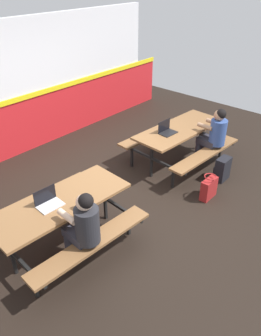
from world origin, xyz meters
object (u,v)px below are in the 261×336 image
at_px(laptop_dark, 167,130).
at_px(backpack_dark, 222,169).
at_px(tote_bag_bright, 209,188).
at_px(student_further, 214,133).
at_px(student_nearer, 84,225).
at_px(laptop_silver, 48,202).
at_px(picnic_table_left, 61,211).
at_px(picnic_table_right, 179,136).

relative_size(laptop_dark, backpack_dark, 0.76).
bearing_deg(tote_bag_bright, backpack_dark, 9.39).
distance_m(student_further, laptop_dark, 0.89).
relative_size(student_nearer, laptop_dark, 3.62).
bearing_deg(tote_bag_bright, laptop_silver, 157.49).
relative_size(student_nearer, laptop_silver, 3.62).
distance_m(student_further, backpack_dark, 0.70).
height_order(student_nearer, tote_bag_bright, student_nearer).
bearing_deg(tote_bag_bright, laptop_dark, 74.36).
height_order(picnic_table_left, student_further, student_further).
height_order(student_further, backpack_dark, student_further).
bearing_deg(picnic_table_left, student_further, -7.98).
bearing_deg(laptop_dark, tote_bag_bright, -105.64).
relative_size(laptop_silver, laptop_dark, 1.00).
bearing_deg(student_further, backpack_dark, -125.41).
relative_size(picnic_table_right, student_further, 1.61).
xyz_separation_m(student_nearer, backpack_dark, (3.04, -0.30, -0.49)).
height_order(picnic_table_left, laptop_dark, laptop_dark).
bearing_deg(picnic_table_left, laptop_silver, 161.89).
bearing_deg(tote_bag_bright, picnic_table_left, 157.23).
xyz_separation_m(student_nearer, laptop_silver, (-0.06, 0.60, 0.08)).
height_order(picnic_table_left, picnic_table_right, same).
bearing_deg(backpack_dark, tote_bag_bright, -170.61).
bearing_deg(picnic_table_right, picnic_table_left, -177.64).
bearing_deg(laptop_silver, laptop_dark, 2.77).
bearing_deg(backpack_dark, picnic_table_left, 163.87).
xyz_separation_m(student_further, laptop_dark, (-0.63, 0.64, 0.08)).
xyz_separation_m(student_further, laptop_silver, (-3.39, 0.50, 0.08)).
bearing_deg(picnic_table_left, student_nearer, -98.58).
height_order(laptop_dark, tote_bag_bright, laptop_dark).
bearing_deg(laptop_silver, backpack_dark, -16.22).
bearing_deg(picnic_table_left, laptop_dark, 3.93).
distance_m(picnic_table_right, laptop_dark, 0.40).
bearing_deg(picnic_table_left, backpack_dark, -16.13).
bearing_deg(picnic_table_left, picnic_table_right, 2.36).
relative_size(student_further, laptop_silver, 3.62).
distance_m(picnic_table_left, laptop_dark, 2.64).
bearing_deg(picnic_table_right, student_nearer, -167.48).
xyz_separation_m(student_nearer, laptop_dark, (2.70, 0.73, 0.08)).
bearing_deg(student_nearer, laptop_dark, 15.16).
height_order(picnic_table_right, tote_bag_bright, picnic_table_right).
bearing_deg(student_nearer, tote_bag_bright, -9.83).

